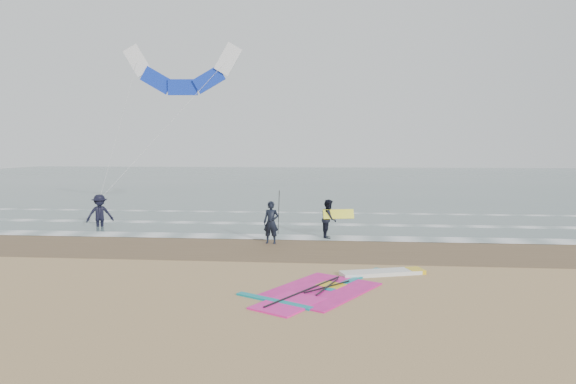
# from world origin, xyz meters

# --- Properties ---
(ground) EXTENTS (120.00, 120.00, 0.00)m
(ground) POSITION_xyz_m (0.00, 0.00, 0.00)
(ground) COLOR tan
(ground) RESTS_ON ground
(sea_water) EXTENTS (120.00, 80.00, 0.02)m
(sea_water) POSITION_xyz_m (0.00, 48.00, 0.01)
(sea_water) COLOR #47605E
(sea_water) RESTS_ON ground
(wet_sand_band) EXTENTS (120.00, 5.00, 0.01)m
(wet_sand_band) POSITION_xyz_m (0.00, 6.00, 0.00)
(wet_sand_band) COLOR brown
(wet_sand_band) RESTS_ON ground
(foam_waterline) EXTENTS (120.00, 9.15, 0.02)m
(foam_waterline) POSITION_xyz_m (0.00, 10.44, 0.03)
(foam_waterline) COLOR white
(foam_waterline) RESTS_ON ground
(windsurf_rig) EXTENTS (5.20, 4.92, 0.12)m
(windsurf_rig) POSITION_xyz_m (1.55, 0.78, 0.03)
(windsurf_rig) COLOR white
(windsurf_rig) RESTS_ON ground
(person_standing) EXTENTS (0.66, 0.48, 1.68)m
(person_standing) POSITION_xyz_m (-1.10, 6.84, 0.84)
(person_standing) COLOR black
(person_standing) RESTS_ON ground
(person_walking) EXTENTS (0.63, 0.80, 1.62)m
(person_walking) POSITION_xyz_m (1.14, 8.31, 0.81)
(person_walking) COLOR black
(person_walking) RESTS_ON ground
(person_wading) EXTENTS (1.42, 1.25, 1.91)m
(person_wading) POSITION_xyz_m (-9.74, 10.26, 0.95)
(person_wading) COLOR black
(person_wading) RESTS_ON ground
(held_pole) EXTENTS (0.17, 0.86, 1.82)m
(held_pole) POSITION_xyz_m (-0.80, 6.84, 1.23)
(held_pole) COLOR black
(held_pole) RESTS_ON ground
(carried_kiteboard) EXTENTS (1.30, 0.51, 0.39)m
(carried_kiteboard) POSITION_xyz_m (1.54, 8.21, 1.03)
(carried_kiteboard) COLOR yellow
(carried_kiteboard) RESTS_ON ground
(surf_kite) EXTENTS (6.65, 4.76, 8.17)m
(surf_kite) POSITION_xyz_m (-7.01, 14.86, 7.80)
(surf_kite) COLOR white
(surf_kite) RESTS_ON ground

